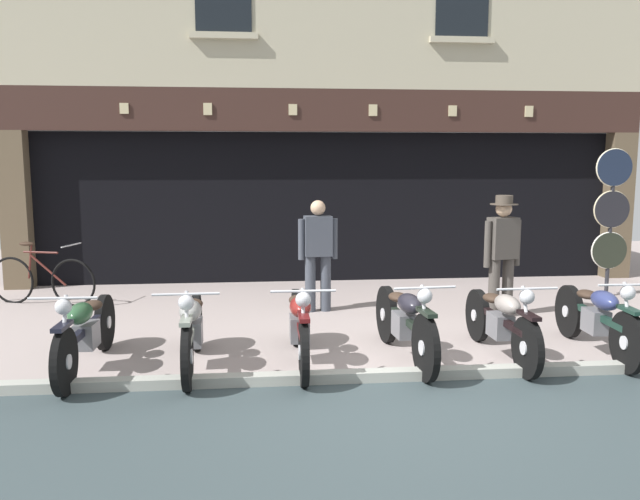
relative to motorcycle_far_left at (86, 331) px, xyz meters
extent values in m
cube|color=#A1918D|center=(3.03, 4.33, -0.46)|extent=(22.89, 10.00, 0.08)
cube|color=#A5A69C|center=(3.03, -0.59, -0.41)|extent=(22.89, 0.16, 0.18)
cube|color=black|center=(3.03, 6.63, 0.88)|extent=(10.02, 4.00, 2.60)
cube|color=brown|center=(-2.19, 4.51, 0.88)|extent=(0.44, 0.36, 2.60)
cube|color=brown|center=(8.26, 4.51, 0.88)|extent=(0.44, 0.36, 2.60)
cube|color=black|center=(3.03, 4.88, 1.01)|extent=(9.58, 0.03, 2.18)
cube|color=#37221C|center=(3.03, 4.45, 2.53)|extent=(10.89, 0.24, 0.70)
cube|color=#C6B789|center=(-0.35, 4.32, 2.53)|extent=(0.14, 0.03, 0.17)
cube|color=#C6B789|center=(0.98, 4.32, 2.53)|extent=(0.14, 0.03, 0.19)
cube|color=#C6B789|center=(2.38, 4.32, 2.53)|extent=(0.14, 0.03, 0.18)
cube|color=#C6B789|center=(3.72, 4.32, 2.53)|extent=(0.14, 0.03, 0.19)
cube|color=#C6B789|center=(5.09, 4.32, 2.53)|extent=(0.14, 0.03, 0.18)
cube|color=#C6B789|center=(6.44, 4.32, 2.53)|extent=(0.14, 0.03, 0.19)
cube|color=#B4AC8F|center=(1.27, 4.28, 3.69)|extent=(1.10, 0.12, 0.10)
cube|color=#B4AC8F|center=(5.21, 4.28, 3.69)|extent=(1.10, 0.12, 0.10)
cylinder|color=black|center=(-0.02, -0.69, -0.11)|extent=(0.09, 0.63, 0.63)
cylinder|color=silver|center=(-0.02, -0.69, -0.11)|extent=(0.10, 0.14, 0.14)
cylinder|color=black|center=(0.02, 0.74, -0.11)|extent=(0.10, 0.63, 0.63)
cylinder|color=silver|center=(0.02, 0.74, -0.11)|extent=(0.11, 0.14, 0.14)
cube|color=black|center=(0.00, 0.03, 0.01)|extent=(0.11, 1.32, 0.07)
cube|color=slate|center=(0.00, 0.03, -0.06)|extent=(0.21, 0.33, 0.26)
ellipsoid|color=#295130|center=(0.00, -0.15, 0.21)|extent=(0.23, 0.47, 0.20)
ellipsoid|color=#38281E|center=(0.01, 0.28, 0.19)|extent=(0.21, 0.31, 0.10)
cube|color=black|center=(-0.02, -0.69, 0.23)|extent=(0.11, 0.36, 0.04)
sphere|color=silver|center=(-0.02, -0.63, 0.39)|extent=(0.15, 0.15, 0.15)
cylinder|color=silver|center=(-0.02, -0.63, 0.47)|extent=(0.62, 0.04, 0.02)
cylinder|color=silver|center=(-0.02, -0.65, 0.18)|extent=(0.04, 0.26, 0.61)
cylinder|color=black|center=(1.08, -0.68, -0.10)|extent=(0.08, 0.65, 0.65)
cylinder|color=silver|center=(1.08, -0.68, -0.10)|extent=(0.10, 0.14, 0.14)
cylinder|color=black|center=(1.06, 0.62, -0.10)|extent=(0.09, 0.65, 0.65)
cylinder|color=silver|center=(1.06, 0.62, -0.10)|extent=(0.11, 0.14, 0.14)
cube|color=gray|center=(1.07, -0.03, 0.02)|extent=(0.09, 1.20, 0.07)
cube|color=slate|center=(1.07, -0.03, -0.05)|extent=(0.21, 0.32, 0.26)
ellipsoid|color=gray|center=(1.07, -0.18, 0.22)|extent=(0.23, 0.46, 0.20)
ellipsoid|color=#38281E|center=(1.07, 0.21, 0.20)|extent=(0.21, 0.30, 0.10)
cube|color=gray|center=(1.08, -0.68, 0.25)|extent=(0.11, 0.36, 0.04)
sphere|color=silver|center=(1.08, -0.62, 0.40)|extent=(0.15, 0.15, 0.15)
cylinder|color=silver|center=(1.08, -0.62, 0.48)|extent=(0.62, 0.04, 0.02)
cylinder|color=silver|center=(1.08, -0.64, 0.19)|extent=(0.04, 0.25, 0.61)
cylinder|color=black|center=(2.17, -0.66, -0.09)|extent=(0.08, 0.65, 0.65)
cylinder|color=silver|center=(2.17, -0.66, -0.09)|extent=(0.10, 0.14, 0.14)
cylinder|color=black|center=(2.18, 0.72, -0.09)|extent=(0.09, 0.65, 0.65)
cylinder|color=silver|center=(2.18, 0.72, -0.09)|extent=(0.11, 0.14, 0.14)
cube|color=#551213|center=(2.18, 0.03, 0.03)|extent=(0.08, 1.27, 0.07)
cube|color=slate|center=(2.18, 0.03, -0.04)|extent=(0.20, 0.32, 0.26)
ellipsoid|color=maroon|center=(2.18, -0.14, 0.23)|extent=(0.22, 0.46, 0.20)
ellipsoid|color=#38281E|center=(2.18, 0.28, 0.21)|extent=(0.20, 0.30, 0.10)
cube|color=#551213|center=(2.17, -0.66, 0.25)|extent=(0.10, 0.36, 0.04)
sphere|color=silver|center=(2.17, -0.60, 0.41)|extent=(0.15, 0.15, 0.15)
cylinder|color=silver|center=(2.17, -0.60, 0.49)|extent=(0.62, 0.03, 0.02)
cylinder|color=silver|center=(2.17, -0.62, 0.20)|extent=(0.04, 0.25, 0.62)
cylinder|color=black|center=(3.36, -0.65, -0.09)|extent=(0.12, 0.67, 0.67)
cylinder|color=silver|center=(3.36, -0.65, -0.09)|extent=(0.11, 0.15, 0.15)
cylinder|color=black|center=(3.25, 0.72, -0.09)|extent=(0.13, 0.67, 0.67)
cylinder|color=silver|center=(3.25, 0.72, -0.09)|extent=(0.12, 0.15, 0.15)
cube|color=black|center=(3.30, 0.04, 0.03)|extent=(0.16, 1.27, 0.07)
cube|color=slate|center=(3.30, 0.04, -0.04)|extent=(0.22, 0.33, 0.26)
ellipsoid|color=#222129|center=(3.32, -0.13, 0.23)|extent=(0.25, 0.48, 0.20)
ellipsoid|color=#38281E|center=(3.29, 0.28, 0.21)|extent=(0.22, 0.31, 0.10)
cube|color=black|center=(3.36, -0.65, 0.27)|extent=(0.13, 0.37, 0.04)
sphere|color=silver|center=(3.35, -0.59, 0.41)|extent=(0.15, 0.15, 0.15)
cylinder|color=silver|center=(3.35, -0.59, 0.49)|extent=(0.62, 0.07, 0.02)
cylinder|color=silver|center=(3.35, -0.61, 0.20)|extent=(0.05, 0.25, 0.62)
cylinder|color=black|center=(4.37, -0.68, -0.11)|extent=(0.08, 0.62, 0.62)
cylinder|color=silver|center=(4.37, -0.68, -0.11)|extent=(0.10, 0.14, 0.14)
cylinder|color=black|center=(4.34, 0.67, -0.11)|extent=(0.09, 0.62, 0.62)
cylinder|color=silver|center=(4.34, 0.67, -0.11)|extent=(0.11, 0.14, 0.14)
cube|color=black|center=(4.36, 0.00, 0.01)|extent=(0.10, 1.24, 0.07)
cube|color=slate|center=(4.36, 0.00, -0.06)|extent=(0.21, 0.32, 0.26)
ellipsoid|color=gray|center=(4.36, -0.16, 0.21)|extent=(0.23, 0.46, 0.20)
ellipsoid|color=#38281E|center=(4.35, 0.24, 0.19)|extent=(0.21, 0.30, 0.10)
cube|color=black|center=(4.37, -0.68, 0.22)|extent=(0.11, 0.36, 0.04)
sphere|color=silver|center=(4.37, -0.62, 0.39)|extent=(0.15, 0.15, 0.15)
cylinder|color=silver|center=(4.37, -0.62, 0.47)|extent=(0.62, 0.04, 0.02)
cylinder|color=silver|center=(4.37, -0.64, 0.18)|extent=(0.04, 0.28, 0.61)
cylinder|color=black|center=(5.44, -0.63, -0.10)|extent=(0.10, 0.64, 0.63)
cylinder|color=silver|center=(5.44, -0.63, -0.10)|extent=(0.11, 0.14, 0.14)
cylinder|color=black|center=(5.50, 0.71, -0.10)|extent=(0.11, 0.64, 0.63)
cylinder|color=silver|center=(5.50, 0.71, -0.10)|extent=(0.12, 0.14, 0.14)
cube|color=#173228|center=(5.47, 0.04, 0.02)|extent=(0.12, 1.24, 0.07)
cube|color=slate|center=(5.47, 0.04, -0.05)|extent=(0.21, 0.33, 0.26)
ellipsoid|color=navy|center=(5.46, -0.12, 0.22)|extent=(0.24, 0.47, 0.20)
ellipsoid|color=#38281E|center=(5.48, 0.28, 0.20)|extent=(0.21, 0.31, 0.10)
cube|color=#173228|center=(5.44, -0.63, 0.23)|extent=(0.12, 0.36, 0.04)
sphere|color=silver|center=(5.44, -0.57, 0.40)|extent=(0.15, 0.15, 0.15)
cylinder|color=silver|center=(5.44, -0.57, 0.48)|extent=(0.62, 0.05, 0.02)
cylinder|color=silver|center=(5.44, -0.59, 0.19)|extent=(0.05, 0.23, 0.62)
cylinder|color=#3D424C|center=(2.71, 2.36, -0.01)|extent=(0.15, 0.15, 0.81)
cylinder|color=#3D424C|center=(2.49, 2.35, -0.01)|extent=(0.15, 0.15, 0.81)
cube|color=#3D424C|center=(2.60, 2.35, 0.65)|extent=(0.40, 0.25, 0.56)
cube|color=white|center=(2.59, 2.47, 0.72)|extent=(0.14, 0.03, 0.31)
cube|color=navy|center=(2.59, 2.48, 0.71)|extent=(0.05, 0.02, 0.29)
cylinder|color=#3D424C|center=(2.84, 2.37, 0.61)|extent=(0.09, 0.09, 0.57)
cylinder|color=#3D424C|center=(2.37, 2.34, 0.61)|extent=(0.09, 0.09, 0.57)
sphere|color=tan|center=(2.60, 2.35, 1.05)|extent=(0.21, 0.21, 0.21)
cylinder|color=#47423D|center=(5.15, 1.79, -0.01)|extent=(0.15, 0.15, 0.83)
cylinder|color=#47423D|center=(4.94, 1.74, -0.01)|extent=(0.15, 0.15, 0.83)
cube|color=#47423D|center=(5.05, 1.76, 0.67)|extent=(0.42, 0.31, 0.56)
cube|color=silver|center=(5.02, 1.88, 0.73)|extent=(0.14, 0.05, 0.31)
cube|color=black|center=(5.01, 1.89, 0.72)|extent=(0.05, 0.02, 0.29)
cylinder|color=#47423D|center=(5.27, 1.82, 0.59)|extent=(0.09, 0.09, 0.62)
cylinder|color=#47423D|center=(4.82, 1.71, 0.59)|extent=(0.09, 0.09, 0.62)
sphere|color=tan|center=(5.05, 1.76, 1.06)|extent=(0.22, 0.22, 0.22)
cylinder|color=#4C4238|center=(5.05, 1.76, 1.12)|extent=(0.37, 0.37, 0.01)
cylinder|color=#4C4238|center=(5.05, 1.76, 1.18)|extent=(0.23, 0.23, 0.12)
cylinder|color=#232328|center=(7.21, 2.88, 0.73)|extent=(0.06, 0.06, 2.29)
cylinder|color=#192338|center=(7.21, 2.86, 1.59)|extent=(0.56, 0.03, 0.56)
torus|color=beige|center=(7.21, 2.88, 1.59)|extent=(0.59, 0.04, 0.59)
cylinder|color=black|center=(7.21, 2.86, 0.95)|extent=(0.56, 0.03, 0.56)
torus|color=beige|center=(7.21, 2.88, 0.95)|extent=(0.59, 0.04, 0.59)
cylinder|color=#23281E|center=(7.21, 2.86, 0.31)|extent=(0.56, 0.03, 0.56)
torus|color=silver|center=(7.21, 2.88, 0.31)|extent=(0.59, 0.04, 0.59)
cube|color=beige|center=(1.07, 4.73, 1.47)|extent=(0.72, 0.02, 1.03)
cube|color=#511E19|center=(1.07, 4.72, 1.88)|extent=(0.72, 0.01, 0.20)
cube|color=silver|center=(0.13, 4.73, 1.37)|extent=(0.73, 0.02, 1.00)
cube|color=#511E19|center=(0.13, 4.72, 1.77)|extent=(0.73, 0.01, 0.20)
torus|color=black|center=(-0.94, 3.05, -0.08)|extent=(0.70, 0.24, 0.72)
torus|color=black|center=(-1.91, 3.34, -0.08)|extent=(0.70, 0.24, 0.72)
cylinder|color=#4C1E19|center=(-1.33, 3.16, 0.10)|extent=(0.56, 0.20, 0.46)
cylinder|color=#4C1E19|center=(-1.42, 3.19, 0.36)|extent=(0.54, 0.19, 0.03)
cylinder|color=#4C1E19|center=(-1.60, 3.25, 0.22)|extent=(0.11, 0.06, 0.52)
ellipsoid|color=#332319|center=(-1.64, 3.26, 0.48)|extent=(0.26, 0.18, 0.06)
cylinder|color=silver|center=(-0.94, 3.05, 0.48)|extent=(0.16, 0.48, 0.02)
camera|label=1|loc=(1.73, -6.56, 1.73)|focal=36.22mm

